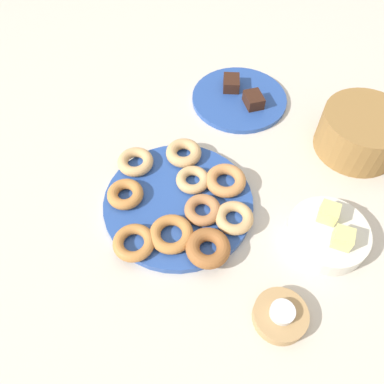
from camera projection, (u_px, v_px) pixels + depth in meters
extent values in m
plane|color=beige|center=(178.00, 205.00, 0.84)|extent=(2.40, 2.40, 0.00)
cylinder|color=#284C9E|center=(178.00, 203.00, 0.84)|extent=(0.33, 0.33, 0.02)
torus|color=tan|center=(193.00, 180.00, 0.85)|extent=(0.10, 0.10, 0.02)
torus|color=#BC7A3D|center=(125.00, 194.00, 0.83)|extent=(0.09, 0.09, 0.02)
torus|color=#BC7A3D|center=(171.00, 234.00, 0.77)|extent=(0.10, 0.10, 0.02)
torus|color=tan|center=(135.00, 162.00, 0.88)|extent=(0.12, 0.12, 0.02)
torus|color=tan|center=(234.00, 218.00, 0.79)|extent=(0.11, 0.11, 0.02)
torus|color=#B27547|center=(203.00, 210.00, 0.80)|extent=(0.10, 0.10, 0.02)
torus|color=#BC7A3D|center=(134.00, 243.00, 0.76)|extent=(0.11, 0.11, 0.02)
torus|color=tan|center=(184.00, 153.00, 0.89)|extent=(0.11, 0.11, 0.03)
torus|color=#C6844C|center=(226.00, 180.00, 0.85)|extent=(0.13, 0.13, 0.02)
torus|color=#995B2D|center=(208.00, 248.00, 0.75)|extent=(0.10, 0.10, 0.03)
cylinder|color=#284C9E|center=(239.00, 99.00, 1.04)|extent=(0.26, 0.26, 0.01)
cube|color=#381E14|center=(231.00, 83.00, 1.04)|extent=(0.06, 0.05, 0.03)
cube|color=#381E14|center=(254.00, 100.00, 1.00)|extent=(0.06, 0.05, 0.03)
cylinder|color=tan|center=(280.00, 316.00, 0.69)|extent=(0.10, 0.10, 0.03)
cylinder|color=silver|center=(282.00, 312.00, 0.67)|extent=(0.04, 0.04, 0.01)
cylinder|color=olive|center=(361.00, 132.00, 0.90)|extent=(0.28, 0.28, 0.10)
cylinder|color=silver|center=(327.00, 235.00, 0.78)|extent=(0.17, 0.17, 0.04)
cube|color=#DBD67A|center=(329.00, 213.00, 0.77)|extent=(0.05, 0.05, 0.04)
cube|color=#DBD67A|center=(343.00, 238.00, 0.73)|extent=(0.05, 0.05, 0.04)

